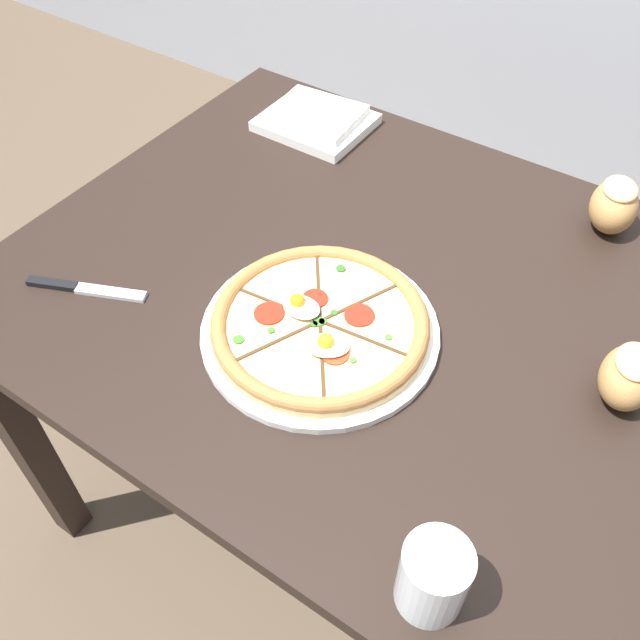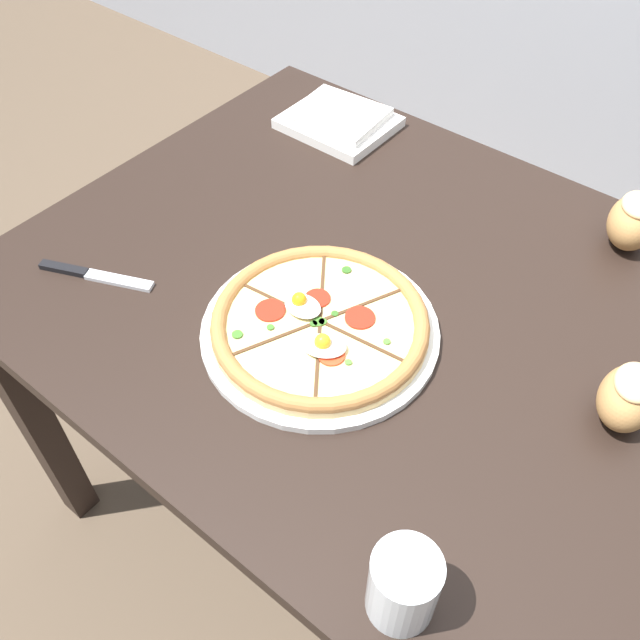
{
  "view_description": "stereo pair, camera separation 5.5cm",
  "coord_description": "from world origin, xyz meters",
  "px_view_note": "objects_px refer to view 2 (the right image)",
  "views": [
    {
      "loc": [
        0.32,
        -0.68,
        1.52
      ],
      "look_at": [
        -0.05,
        -0.13,
        0.78
      ],
      "focal_mm": 38.0,
      "sensor_mm": 36.0,
      "label": 1
    },
    {
      "loc": [
        0.36,
        -0.65,
        1.52
      ],
      "look_at": [
        -0.05,
        -0.13,
        0.78
      ],
      "focal_mm": 38.0,
      "sensor_mm": 36.0,
      "label": 2
    }
  ],
  "objects_px": {
    "pizza": "(320,325)",
    "bread_piece_far": "(628,396)",
    "bread_piece_near": "(633,220)",
    "dining_table": "(393,342)",
    "napkin_folded": "(339,120)",
    "knife_main": "(94,275)",
    "water_glass": "(403,588)"
  },
  "relations": [
    {
      "from": "pizza",
      "to": "bread_piece_far",
      "type": "relative_size",
      "value": 3.28
    },
    {
      "from": "bread_piece_near",
      "to": "bread_piece_far",
      "type": "xyz_separation_m",
      "value": [
        0.13,
        -0.35,
        -0.0
      ]
    },
    {
      "from": "dining_table",
      "to": "napkin_folded",
      "type": "xyz_separation_m",
      "value": [
        -0.37,
        0.33,
        0.12
      ]
    },
    {
      "from": "pizza",
      "to": "knife_main",
      "type": "relative_size",
      "value": 1.9
    },
    {
      "from": "dining_table",
      "to": "bread_piece_near",
      "type": "bearing_deg",
      "value": 57.88
    },
    {
      "from": "dining_table",
      "to": "bread_piece_far",
      "type": "bearing_deg",
      "value": 0.97
    },
    {
      "from": "napkin_folded",
      "to": "bread_piece_near",
      "type": "distance_m",
      "value": 0.6
    },
    {
      "from": "pizza",
      "to": "knife_main",
      "type": "height_order",
      "value": "pizza"
    },
    {
      "from": "napkin_folded",
      "to": "water_glass",
      "type": "distance_m",
      "value": 0.96
    },
    {
      "from": "dining_table",
      "to": "pizza",
      "type": "distance_m",
      "value": 0.19
    },
    {
      "from": "napkin_folded",
      "to": "pizza",
      "type": "bearing_deg",
      "value": -55.07
    },
    {
      "from": "pizza",
      "to": "napkin_folded",
      "type": "height_order",
      "value": "pizza"
    },
    {
      "from": "water_glass",
      "to": "knife_main",
      "type": "bearing_deg",
      "value": 170.1
    },
    {
      "from": "bread_piece_far",
      "to": "pizza",
      "type": "bearing_deg",
      "value": -161.37
    },
    {
      "from": "dining_table",
      "to": "pizza",
      "type": "bearing_deg",
      "value": -112.12
    },
    {
      "from": "knife_main",
      "to": "water_glass",
      "type": "relative_size",
      "value": 1.83
    },
    {
      "from": "pizza",
      "to": "water_glass",
      "type": "relative_size",
      "value": 3.48
    },
    {
      "from": "dining_table",
      "to": "pizza",
      "type": "xyz_separation_m",
      "value": [
        -0.05,
        -0.13,
        0.12
      ]
    },
    {
      "from": "bread_piece_near",
      "to": "dining_table",
      "type": "bearing_deg",
      "value": -122.12
    },
    {
      "from": "bread_piece_far",
      "to": "water_glass",
      "type": "xyz_separation_m",
      "value": [
        -0.09,
        -0.39,
        -0.0
      ]
    },
    {
      "from": "knife_main",
      "to": "water_glass",
      "type": "distance_m",
      "value": 0.69
    },
    {
      "from": "knife_main",
      "to": "bread_piece_far",
      "type": "bearing_deg",
      "value": -4.02
    },
    {
      "from": "napkin_folded",
      "to": "bread_piece_near",
      "type": "height_order",
      "value": "bread_piece_near"
    },
    {
      "from": "dining_table",
      "to": "water_glass",
      "type": "relative_size",
      "value": 12.12
    },
    {
      "from": "dining_table",
      "to": "knife_main",
      "type": "relative_size",
      "value": 6.63
    },
    {
      "from": "dining_table",
      "to": "bread_piece_far",
      "type": "distance_m",
      "value": 0.38
    },
    {
      "from": "bread_piece_far",
      "to": "water_glass",
      "type": "bearing_deg",
      "value": -102.99
    },
    {
      "from": "dining_table",
      "to": "water_glass",
      "type": "xyz_separation_m",
      "value": [
        0.26,
        -0.38,
        0.15
      ]
    },
    {
      "from": "knife_main",
      "to": "water_glass",
      "type": "xyz_separation_m",
      "value": [
        0.68,
        -0.12,
        0.04
      ]
    },
    {
      "from": "bread_piece_far",
      "to": "water_glass",
      "type": "height_order",
      "value": "water_glass"
    },
    {
      "from": "pizza",
      "to": "bread_piece_far",
      "type": "bearing_deg",
      "value": 18.63
    },
    {
      "from": "dining_table",
      "to": "napkin_folded",
      "type": "height_order",
      "value": "napkin_folded"
    }
  ]
}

